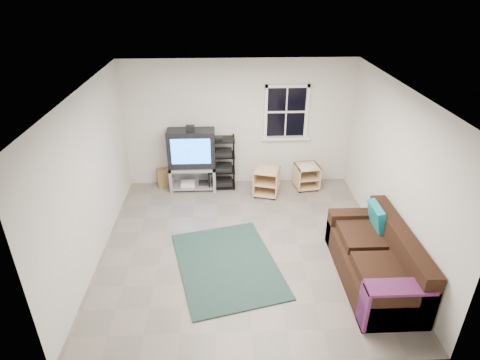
{
  "coord_description": "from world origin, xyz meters",
  "views": [
    {
      "loc": [
        -0.3,
        -5.38,
        4.03
      ],
      "look_at": [
        -0.05,
        0.4,
        1.02
      ],
      "focal_mm": 30.0,
      "sensor_mm": 36.0,
      "label": 1
    }
  ],
  "objects_px": {
    "tv_unit": "(192,155)",
    "sofa": "(377,261)",
    "side_table_left": "(267,180)",
    "side_table_right": "(306,175)",
    "av_rack": "(221,166)"
  },
  "relations": [
    {
      "from": "side_table_right",
      "to": "sofa",
      "type": "distance_m",
      "value": 2.9
    },
    {
      "from": "tv_unit",
      "to": "sofa",
      "type": "relative_size",
      "value": 0.68
    },
    {
      "from": "tv_unit",
      "to": "side_table_left",
      "type": "relative_size",
      "value": 2.35
    },
    {
      "from": "side_table_right",
      "to": "sofa",
      "type": "bearing_deg",
      "value": -80.56
    },
    {
      "from": "side_table_left",
      "to": "side_table_right",
      "type": "relative_size",
      "value": 1.1
    },
    {
      "from": "tv_unit",
      "to": "side_table_right",
      "type": "xyz_separation_m",
      "value": [
        2.34,
        -0.08,
        -0.46
      ]
    },
    {
      "from": "tv_unit",
      "to": "sofa",
      "type": "distance_m",
      "value": 4.09
    },
    {
      "from": "av_rack",
      "to": "tv_unit",
      "type": "bearing_deg",
      "value": -176.63
    },
    {
      "from": "side_table_left",
      "to": "sofa",
      "type": "distance_m",
      "value": 2.94
    },
    {
      "from": "side_table_left",
      "to": "tv_unit",
      "type": "bearing_deg",
      "value": 168.33
    },
    {
      "from": "side_table_left",
      "to": "sofa",
      "type": "height_order",
      "value": "sofa"
    },
    {
      "from": "av_rack",
      "to": "side_table_left",
      "type": "height_order",
      "value": "av_rack"
    },
    {
      "from": "sofa",
      "to": "side_table_right",
      "type": "bearing_deg",
      "value": 99.44
    },
    {
      "from": "av_rack",
      "to": "side_table_left",
      "type": "bearing_deg",
      "value": -20.72
    },
    {
      "from": "tv_unit",
      "to": "side_table_right",
      "type": "relative_size",
      "value": 2.6
    }
  ]
}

